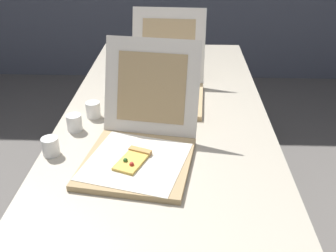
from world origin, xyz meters
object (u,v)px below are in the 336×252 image
(table, at_px, (165,130))
(cup_white_near_left, at_px, (51,146))
(cup_white_mid, at_px, (93,110))
(pizza_box_front, at_px, (140,144))
(cup_white_near_center, at_px, (74,123))
(pizza_box_middle, at_px, (164,86))

(table, relative_size, cup_white_near_left, 31.40)
(cup_white_mid, bearing_deg, cup_white_near_left, -107.23)
(pizza_box_front, bearing_deg, cup_white_near_center, 155.46)
(pizza_box_front, relative_size, pizza_box_middle, 1.03)
(pizza_box_middle, xyz_separation_m, cup_white_near_center, (-0.35, -0.34, -0.02))
(table, relative_size, cup_white_near_center, 31.40)
(pizza_box_middle, distance_m, cup_white_near_left, 0.65)
(pizza_box_middle, xyz_separation_m, cup_white_near_left, (-0.39, -0.52, -0.02))
(pizza_box_front, xyz_separation_m, cup_white_near_left, (-0.33, 0.01, -0.02))
(pizza_box_middle, bearing_deg, pizza_box_front, -93.36)
(table, height_order, cup_white_near_left, cup_white_near_left)
(pizza_box_front, bearing_deg, pizza_box_middle, 92.00)
(pizza_box_middle, height_order, cup_white_near_center, pizza_box_middle)
(pizza_box_front, bearing_deg, table, 84.16)
(pizza_box_front, xyz_separation_m, pizza_box_middle, (0.06, 0.53, -0.00))
(pizza_box_middle, bearing_deg, cup_white_near_center, -132.42)
(pizza_box_front, distance_m, cup_white_near_left, 0.33)
(cup_white_near_left, distance_m, cup_white_mid, 0.32)
(table, relative_size, pizza_box_front, 4.02)
(pizza_box_front, relative_size, cup_white_near_left, 7.82)
(cup_white_near_left, relative_size, cup_white_mid, 1.00)
(pizza_box_middle, distance_m, cup_white_near_center, 0.49)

